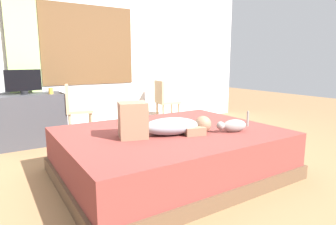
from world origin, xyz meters
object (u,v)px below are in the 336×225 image
(tv_monitor, at_px, (23,82))
(cup, at_px, (51,91))
(person_lying, at_px, (162,124))
(chair_by_desk, at_px, (75,108))
(desk, at_px, (31,119))
(chair_spare, at_px, (164,100))
(bed, at_px, (170,152))
(cat, at_px, (233,126))

(tv_monitor, xyz_separation_m, cup, (0.33, -0.14, -0.14))
(person_lying, relative_size, chair_by_desk, 1.09)
(desk, relative_size, chair_spare, 1.05)
(bed, bearing_deg, tv_monitor, 119.41)
(tv_monitor, distance_m, cup, 0.38)
(bed, height_order, chair_by_desk, chair_by_desk)
(desk, height_order, chair_by_desk, chair_by_desk)
(person_lying, bearing_deg, tv_monitor, 113.96)
(bed, relative_size, chair_spare, 2.62)
(cat, height_order, chair_by_desk, chair_by_desk)
(tv_monitor, height_order, chair_spare, tv_monitor)
(cup, bearing_deg, chair_by_desk, 0.00)
(chair_by_desk, bearing_deg, tv_monitor, 167.59)
(chair_by_desk, bearing_deg, person_lying, -81.24)
(desk, height_order, tv_monitor, tv_monitor)
(cat, relative_size, cup, 3.84)
(cup, relative_size, chair_by_desk, 0.10)
(chair_by_desk, distance_m, chair_spare, 1.63)
(chair_by_desk, height_order, chair_spare, same)
(cup, bearing_deg, desk, 152.23)
(cup, distance_m, chair_spare, 1.98)
(person_lying, height_order, chair_spare, chair_spare)
(cup, height_order, chair_by_desk, chair_by_desk)
(bed, height_order, desk, desk)
(bed, distance_m, tv_monitor, 2.44)
(cup, xyz_separation_m, chair_by_desk, (0.32, 0.00, -0.28))
(cat, distance_m, desk, 2.93)
(cup, relative_size, chair_spare, 0.10)
(cat, bearing_deg, desk, 123.05)
(bed, distance_m, chair_spare, 2.27)
(tv_monitor, bearing_deg, desk, 0.00)
(cat, distance_m, tv_monitor, 2.98)
(bed, xyz_separation_m, desk, (-1.09, 2.04, 0.13))
(tv_monitor, height_order, chair_by_desk, tv_monitor)
(person_lying, bearing_deg, desk, 112.70)
(desk, xyz_separation_m, chair_spare, (2.23, -0.09, 0.14))
(chair_spare, bearing_deg, person_lying, -122.47)
(bed, relative_size, tv_monitor, 4.71)
(cup, bearing_deg, person_lying, -72.60)
(person_lying, bearing_deg, bed, 34.95)
(cat, xyz_separation_m, cup, (-1.32, 2.31, 0.23))
(chair_spare, bearing_deg, tv_monitor, 177.69)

